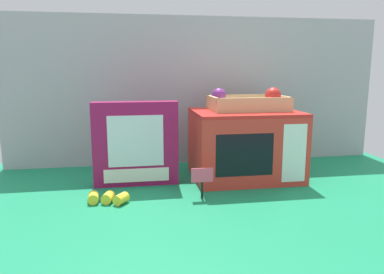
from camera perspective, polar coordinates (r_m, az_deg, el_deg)
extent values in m
plane|color=#147A4C|center=(1.39, 2.72, -6.41)|extent=(1.70, 1.70, 0.00)
cube|color=#A0A3A8|center=(1.60, 0.79, 7.14)|extent=(1.61, 0.03, 0.62)
cube|color=red|center=(1.40, 8.10, -1.31)|extent=(0.38, 0.30, 0.24)
cube|color=red|center=(1.38, 8.23, 3.84)|extent=(0.38, 0.30, 0.01)
cube|color=black|center=(1.25, 8.17, -2.79)|extent=(0.20, 0.01, 0.14)
cube|color=white|center=(1.31, 15.57, -2.42)|extent=(0.08, 0.01, 0.20)
cube|color=tan|center=(1.40, 8.61, 4.76)|extent=(0.28, 0.19, 0.03)
cube|color=tan|center=(1.32, 9.81, 5.51)|extent=(0.28, 0.01, 0.02)
cube|color=tan|center=(1.48, 7.60, 6.10)|extent=(0.28, 0.01, 0.02)
cube|color=tan|center=(1.37, 3.21, 5.81)|extent=(0.01, 0.19, 0.02)
cube|color=tan|center=(1.45, 13.75, 5.79)|extent=(0.01, 0.19, 0.02)
sphere|color=red|center=(1.38, 12.46, 6.33)|extent=(0.06, 0.06, 0.06)
sphere|color=#72287F|center=(1.39, 4.19, 6.49)|extent=(0.05, 0.05, 0.05)
cube|color=#99144C|center=(1.30, -8.73, -1.03)|extent=(0.30, 0.05, 0.30)
cube|color=silver|center=(1.27, -8.73, -0.64)|extent=(0.19, 0.00, 0.18)
cube|color=white|center=(1.30, -8.58, -5.89)|extent=(0.22, 0.00, 0.05)
cylinder|color=black|center=(1.17, 1.56, -8.25)|extent=(0.01, 0.01, 0.06)
cube|color=#F44C6B|center=(1.16, 1.60, -5.94)|extent=(0.07, 0.00, 0.05)
cylinder|color=yellow|center=(1.15, -10.94, -9.39)|extent=(0.05, 0.06, 0.03)
cylinder|color=yellow|center=(1.17, -12.91, -9.14)|extent=(0.04, 0.05, 0.03)
cylinder|color=yellow|center=(1.18, -15.07, -9.10)|extent=(0.03, 0.05, 0.03)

